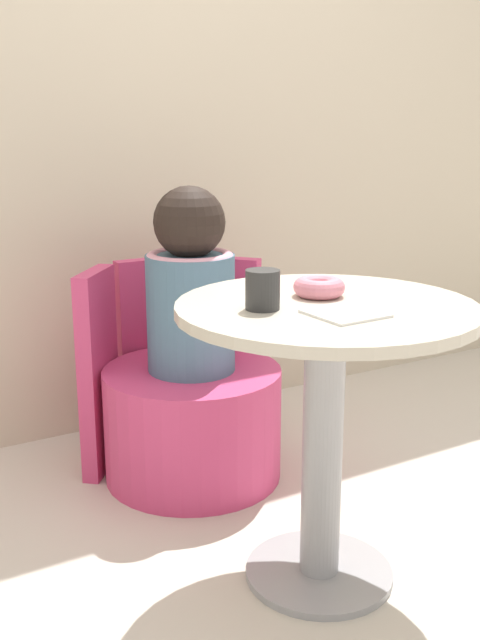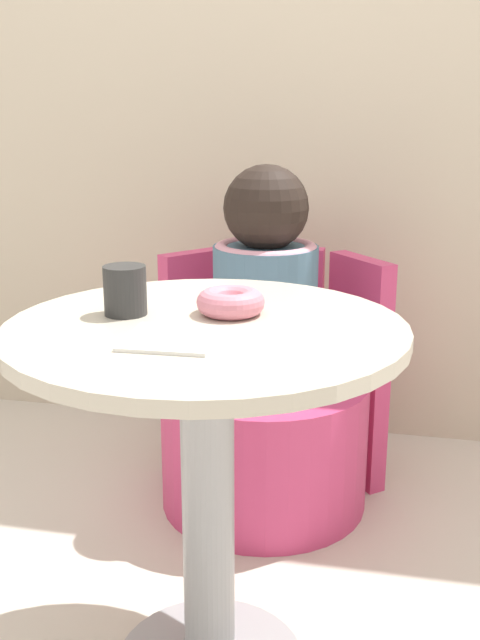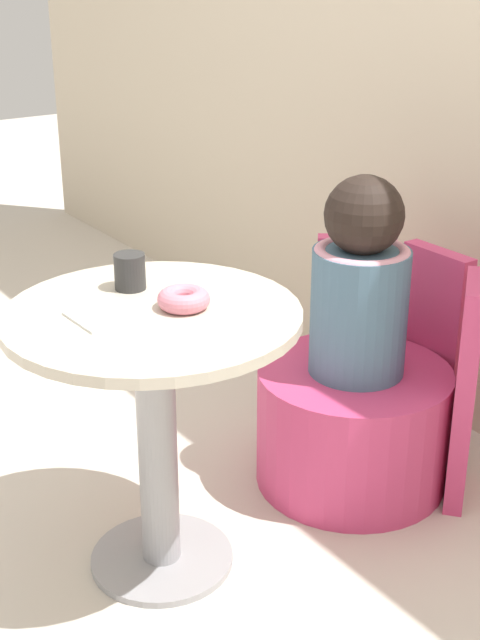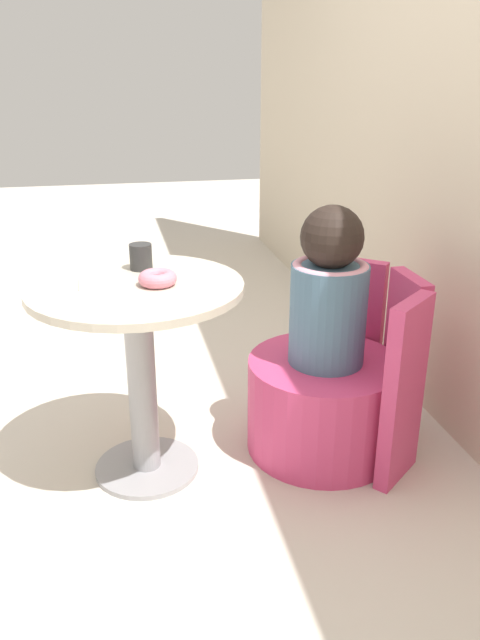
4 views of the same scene
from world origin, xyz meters
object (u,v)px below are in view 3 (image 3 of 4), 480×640
object	(u,v)px
tub_chair	(352,426)
child_figure	(360,284)
round_table	(155,386)
cup	(128,272)
donut	(184,299)

from	to	relation	value
tub_chair	child_figure	xyz separation A→B (m)	(0.00, 0.00, 0.42)
tub_chair	child_figure	world-z (taller)	child_figure
round_table	tub_chair	bearing A→B (deg)	91.34
round_table	cup	bearing A→B (deg)	170.82
donut	cup	size ratio (longest dim) A/B	1.39
round_table	cup	xyz separation A→B (m)	(-0.15, 0.02, 0.23)
round_table	donut	size ratio (longest dim) A/B	5.73
round_table	donut	world-z (taller)	donut
round_table	cup	distance (m)	0.27
child_figure	donut	xyz separation A→B (m)	(0.04, -0.56, 0.10)
round_table	child_figure	size ratio (longest dim) A/B	1.24
child_figure	donut	bearing A→B (deg)	-85.78
tub_chair	cup	world-z (taller)	cup
donut	cup	bearing A→B (deg)	-166.46
donut	cup	distance (m)	0.18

